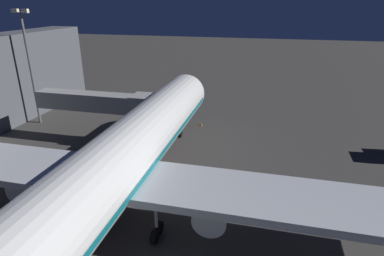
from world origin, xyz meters
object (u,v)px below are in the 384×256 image
Objects in this scene: jet_bridge at (105,103)px; traffic_cone_nose_port at (201,124)px; airliner_at_gate at (111,171)px; traffic_cone_nose_starboard at (177,122)px; apron_floodlight_mast at (29,60)px.

traffic_cone_nose_port is at bearing -142.03° from jet_bridge.
airliner_at_gate is 106.14× the size of traffic_cone_nose_port.
traffic_cone_nose_starboard is at bearing 0.00° from traffic_cone_nose_port.
traffic_cone_nose_starboard is at bearing -167.55° from apron_floodlight_mast.
traffic_cone_nose_starboard is (2.20, -27.68, -5.68)m from airliner_at_gate.
airliner_at_gate reaches higher than apron_floodlight_mast.
jet_bridge is 33.33× the size of traffic_cone_nose_starboard.
apron_floodlight_mast is (15.41, -4.45, 4.74)m from jet_bridge.
jet_bridge is 33.33× the size of traffic_cone_nose_port.
traffic_cone_nose_port is (-12.29, -9.59, -5.78)m from jet_bridge.
apron_floodlight_mast is at bearing 10.52° from traffic_cone_nose_port.
traffic_cone_nose_port is (-27.70, -5.14, -10.52)m from apron_floodlight_mast.
jet_bridge is (10.09, -18.09, 0.09)m from airliner_at_gate.
airliner_at_gate reaches higher than jet_bridge.
airliner_at_gate reaches higher than traffic_cone_nose_port.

